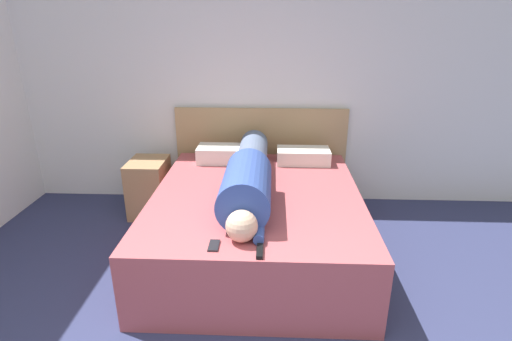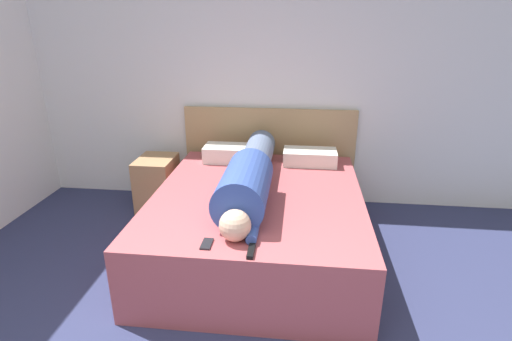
# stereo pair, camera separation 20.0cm
# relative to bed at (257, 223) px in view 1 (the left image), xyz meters

# --- Properties ---
(wall_back) EXTENTS (5.93, 0.06, 2.60)m
(wall_back) POSITION_rel_bed_xyz_m (-0.13, 1.16, 1.02)
(wall_back) COLOR white
(wall_back) RESTS_ON ground_plane
(bed) EXTENTS (1.68, 1.98, 0.56)m
(bed) POSITION_rel_bed_xyz_m (0.00, 0.00, 0.00)
(bed) COLOR #A84C51
(bed) RESTS_ON ground_plane
(headboard) EXTENTS (1.80, 0.04, 1.02)m
(headboard) POSITION_rel_bed_xyz_m (-0.00, 1.09, 0.23)
(headboard) COLOR tan
(headboard) RESTS_ON ground_plane
(nightstand) EXTENTS (0.36, 0.46, 0.57)m
(nightstand) POSITION_rel_bed_xyz_m (-1.13, 0.70, 0.00)
(nightstand) COLOR #A37A51
(nightstand) RESTS_ON ground_plane
(person_lying) EXTENTS (0.36, 1.80, 0.36)m
(person_lying) POSITION_rel_bed_xyz_m (-0.06, -0.03, 0.44)
(person_lying) COLOR #DBB293
(person_lying) RESTS_ON bed
(pillow_near_headboard) EXTENTS (0.54, 0.28, 0.16)m
(pillow_near_headboard) POSITION_rel_bed_xyz_m (-0.35, 0.74, 0.36)
(pillow_near_headboard) COLOR silver
(pillow_near_headboard) RESTS_ON bed
(pillow_second) EXTENTS (0.51, 0.28, 0.14)m
(pillow_second) POSITION_rel_bed_xyz_m (0.43, 0.74, 0.35)
(pillow_second) COLOR silver
(pillow_second) RESTS_ON bed
(tv_remote) EXTENTS (0.04, 0.15, 0.02)m
(tv_remote) POSITION_rel_bed_xyz_m (0.06, -0.90, 0.29)
(tv_remote) COLOR black
(tv_remote) RESTS_ON bed
(cell_phone) EXTENTS (0.06, 0.13, 0.01)m
(cell_phone) POSITION_rel_bed_xyz_m (-0.23, -0.84, 0.29)
(cell_phone) COLOR black
(cell_phone) RESTS_ON bed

